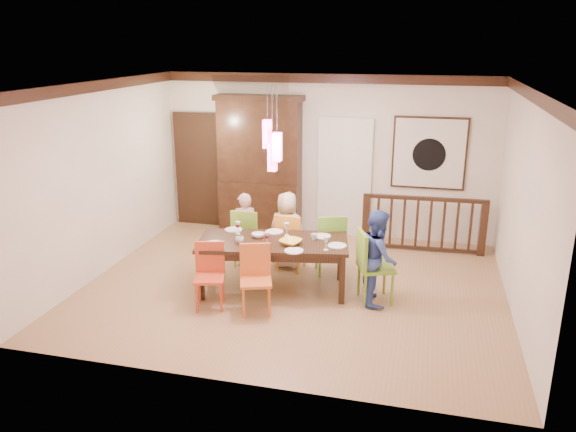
% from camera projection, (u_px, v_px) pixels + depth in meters
% --- Properties ---
extents(floor, '(6.00, 6.00, 0.00)m').
position_uv_depth(floor, '(294.00, 286.00, 8.24)').
color(floor, '#A57650').
rests_on(floor, ground).
extents(ceiling, '(6.00, 6.00, 0.00)m').
position_uv_depth(ceiling, '(294.00, 84.00, 7.36)').
color(ceiling, white).
rests_on(ceiling, wall_back).
extents(wall_back, '(6.00, 0.00, 6.00)m').
position_uv_depth(wall_back, '(326.00, 156.00, 10.11)').
color(wall_back, beige).
rests_on(wall_back, floor).
extents(wall_left, '(0.00, 5.00, 5.00)m').
position_uv_depth(wall_left, '(101.00, 179.00, 8.49)').
color(wall_left, beige).
rests_on(wall_left, floor).
extents(wall_right, '(0.00, 5.00, 5.00)m').
position_uv_depth(wall_right, '(524.00, 206.00, 7.11)').
color(wall_right, beige).
rests_on(wall_right, floor).
extents(crown_molding, '(6.00, 5.00, 0.16)m').
position_uv_depth(crown_molding, '(294.00, 91.00, 7.39)').
color(crown_molding, black).
rests_on(crown_molding, wall_back).
extents(panel_door, '(1.04, 0.07, 2.24)m').
position_uv_depth(panel_door, '(202.00, 171.00, 10.74)').
color(panel_door, black).
rests_on(panel_door, wall_back).
extents(white_doorway, '(0.97, 0.05, 2.22)m').
position_uv_depth(white_doorway, '(344.00, 179.00, 10.12)').
color(white_doorway, silver).
rests_on(white_doorway, wall_back).
extents(painting, '(1.25, 0.06, 1.25)m').
position_uv_depth(painting, '(429.00, 153.00, 9.62)').
color(painting, black).
rests_on(painting, wall_back).
extents(pendant_cluster, '(0.27, 0.21, 1.14)m').
position_uv_depth(pendant_cluster, '(272.00, 146.00, 7.52)').
color(pendant_cluster, '#EF4792').
rests_on(pendant_cluster, ceiling).
extents(dining_table, '(2.24, 1.32, 0.75)m').
position_uv_depth(dining_table, '(273.00, 246.00, 7.95)').
color(dining_table, black).
rests_on(dining_table, floor).
extents(chair_far_left, '(0.43, 0.43, 0.95)m').
position_uv_depth(chair_far_left, '(248.00, 232.00, 8.89)').
color(chair_far_left, '#87C838').
rests_on(chair_far_left, floor).
extents(chair_far_mid, '(0.45, 0.45, 0.93)m').
position_uv_depth(chair_far_mid, '(291.00, 237.00, 8.71)').
color(chair_far_mid, orange).
rests_on(chair_far_mid, floor).
extents(chair_far_right, '(0.56, 0.56, 0.97)m').
position_uv_depth(chair_far_right, '(330.00, 239.00, 8.57)').
color(chair_far_right, '#619E2B').
rests_on(chair_far_right, floor).
extents(chair_near_left, '(0.49, 0.49, 0.88)m').
position_uv_depth(chair_near_left, '(209.00, 273.00, 7.46)').
color(chair_near_left, '#C64322').
rests_on(chair_near_left, floor).
extents(chair_near_mid, '(0.52, 0.52, 0.90)m').
position_uv_depth(chair_near_mid, '(256.00, 276.00, 7.32)').
color(chair_near_mid, '#CD5E26').
rests_on(chair_near_mid, floor).
extents(chair_end_right, '(0.59, 0.59, 1.01)m').
position_uv_depth(chair_end_right, '(376.00, 261.00, 7.63)').
color(chair_end_right, '#6D9E29').
rests_on(chair_end_right, floor).
extents(china_hutch, '(1.60, 0.46, 2.53)m').
position_uv_depth(china_hutch, '(260.00, 165.00, 10.25)').
color(china_hutch, black).
rests_on(china_hutch, floor).
extents(balustrade, '(2.05, 0.16, 0.96)m').
position_uv_depth(balustrade, '(423.00, 223.00, 9.48)').
color(balustrade, black).
rests_on(balustrade, floor).
extents(person_far_left, '(0.51, 0.44, 1.19)m').
position_uv_depth(person_far_left, '(245.00, 229.00, 8.87)').
color(person_far_left, beige).
rests_on(person_far_left, floor).
extents(person_far_mid, '(0.62, 0.43, 1.22)m').
position_uv_depth(person_far_mid, '(287.00, 230.00, 8.80)').
color(person_far_mid, beige).
rests_on(person_far_mid, floor).
extents(person_end_right, '(0.64, 0.74, 1.31)m').
position_uv_depth(person_end_right, '(378.00, 257.00, 7.58)').
color(person_end_right, '#3951A2').
rests_on(person_end_right, floor).
extents(serving_bowl, '(0.36, 0.36, 0.07)m').
position_uv_depth(serving_bowl, '(291.00, 242.00, 7.77)').
color(serving_bowl, yellow).
rests_on(serving_bowl, dining_table).
extents(small_bowl, '(0.22, 0.22, 0.06)m').
position_uv_depth(small_bowl, '(258.00, 235.00, 8.05)').
color(small_bowl, white).
rests_on(small_bowl, dining_table).
extents(cup_left, '(0.15, 0.15, 0.09)m').
position_uv_depth(cup_left, '(240.00, 240.00, 7.82)').
color(cup_left, silver).
rests_on(cup_left, dining_table).
extents(cup_right, '(0.10, 0.10, 0.09)m').
position_uv_depth(cup_right, '(314.00, 237.00, 7.95)').
color(cup_right, silver).
rests_on(cup_right, dining_table).
extents(plate_far_left, '(0.26, 0.26, 0.01)m').
position_uv_depth(plate_far_left, '(233.00, 230.00, 8.36)').
color(plate_far_left, white).
rests_on(plate_far_left, dining_table).
extents(plate_far_mid, '(0.26, 0.26, 0.01)m').
position_uv_depth(plate_far_mid, '(275.00, 232.00, 8.27)').
color(plate_far_mid, white).
rests_on(plate_far_mid, dining_table).
extents(plate_far_right, '(0.26, 0.26, 0.01)m').
position_uv_depth(plate_far_right, '(322.00, 236.00, 8.08)').
color(plate_far_right, white).
rests_on(plate_far_right, dining_table).
extents(plate_near_left, '(0.26, 0.26, 0.01)m').
position_uv_depth(plate_near_left, '(213.00, 244.00, 7.78)').
color(plate_near_left, white).
rests_on(plate_near_left, dining_table).
extents(plate_near_mid, '(0.26, 0.26, 0.01)m').
position_uv_depth(plate_near_mid, '(294.00, 251.00, 7.52)').
color(plate_near_mid, white).
rests_on(plate_near_mid, dining_table).
extents(plate_end_right, '(0.26, 0.26, 0.01)m').
position_uv_depth(plate_end_right, '(337.00, 246.00, 7.71)').
color(plate_end_right, white).
rests_on(plate_end_right, dining_table).
extents(wine_glass_a, '(0.08, 0.08, 0.19)m').
position_uv_depth(wine_glass_a, '(238.00, 228.00, 8.17)').
color(wine_glass_a, '#590C19').
rests_on(wine_glass_a, dining_table).
extents(wine_glass_b, '(0.08, 0.08, 0.19)m').
position_uv_depth(wine_glass_b, '(287.00, 229.00, 8.11)').
color(wine_glass_b, silver).
rests_on(wine_glass_b, dining_table).
extents(wine_glass_c, '(0.08, 0.08, 0.19)m').
position_uv_depth(wine_glass_c, '(267.00, 239.00, 7.73)').
color(wine_glass_c, '#590C19').
rests_on(wine_glass_c, dining_table).
extents(wine_glass_d, '(0.08, 0.08, 0.19)m').
position_uv_depth(wine_glass_d, '(326.00, 243.00, 7.54)').
color(wine_glass_d, silver).
rests_on(wine_glass_d, dining_table).
extents(napkin, '(0.18, 0.14, 0.01)m').
position_uv_depth(napkin, '(262.00, 247.00, 7.65)').
color(napkin, '#D83359').
rests_on(napkin, dining_table).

